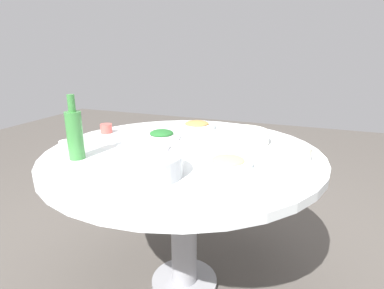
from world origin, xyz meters
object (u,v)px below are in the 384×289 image
(round_dining_table, at_px, (183,172))
(soup_bowl, at_px, (243,137))
(tea_cup_far, at_px, (303,154))
(tea_cup_side, at_px, (106,128))
(dish_noodles, at_px, (228,162))
(green_bottle, at_px, (75,133))
(dish_greens, at_px, (162,135))
(dish_tofu_braise, at_px, (197,125))
(rice_bowl, at_px, (146,164))
(tea_cup_near, at_px, (67,146))

(round_dining_table, xyz_separation_m, soup_bowl, (-0.22, 0.24, 0.14))
(tea_cup_far, bearing_deg, round_dining_table, -85.02)
(tea_cup_side, bearing_deg, round_dining_table, 75.38)
(dish_noodles, height_order, green_bottle, green_bottle)
(round_dining_table, height_order, dish_greens, dish_greens)
(dish_tofu_braise, xyz_separation_m, tea_cup_side, (0.29, -0.44, 0.01))
(rice_bowl, bearing_deg, tea_cup_side, -132.16)
(soup_bowl, xyz_separation_m, dish_greens, (0.08, -0.42, -0.01))
(rice_bowl, xyz_separation_m, dish_tofu_braise, (-0.76, -0.07, -0.03))
(dish_greens, distance_m, tea_cup_far, 0.72)
(tea_cup_near, xyz_separation_m, tea_cup_side, (-0.36, -0.04, -0.00))
(rice_bowl, bearing_deg, tea_cup_near, -102.78)
(round_dining_table, distance_m, dish_tofu_braise, 0.46)
(tea_cup_side, bearing_deg, dish_greens, 90.06)
(round_dining_table, xyz_separation_m, dish_noodles, (0.12, 0.25, 0.13))
(round_dining_table, height_order, rice_bowl, rice_bowl)
(soup_bowl, xyz_separation_m, tea_cup_far, (0.18, 0.30, -0.00))
(soup_bowl, relative_size, tea_cup_near, 4.00)
(dish_noodles, bearing_deg, tea_cup_far, 119.98)
(dish_noodles, distance_m, green_bottle, 0.66)
(tea_cup_near, height_order, tea_cup_side, tea_cup_near)
(dish_greens, xyz_separation_m, tea_cup_near, (0.36, -0.31, 0.01))
(round_dining_table, bearing_deg, soup_bowl, 133.53)
(tea_cup_far, bearing_deg, soup_bowl, -120.95)
(round_dining_table, xyz_separation_m, tea_cup_near, (0.22, -0.49, 0.14))
(rice_bowl, relative_size, green_bottle, 1.02)
(green_bottle, xyz_separation_m, tea_cup_side, (-0.41, -0.14, -0.09))
(dish_noodles, height_order, tea_cup_side, tea_cup_side)
(round_dining_table, relative_size, rice_bowl, 4.51)
(dish_greens, height_order, dish_noodles, dish_greens)
(soup_bowl, distance_m, green_bottle, 0.80)
(green_bottle, distance_m, tea_cup_side, 0.44)
(round_dining_table, bearing_deg, tea_cup_far, 94.98)
(tea_cup_side, bearing_deg, soup_bowl, 96.35)
(dish_tofu_braise, bearing_deg, green_bottle, -23.10)
(soup_bowl, xyz_separation_m, tea_cup_near, (0.44, -0.73, -0.00))
(dish_greens, distance_m, dish_noodles, 0.50)
(tea_cup_near, bearing_deg, round_dining_table, 113.71)
(dish_greens, relative_size, green_bottle, 0.69)
(round_dining_table, distance_m, tea_cup_near, 0.56)
(dish_tofu_braise, relative_size, tea_cup_side, 3.31)
(soup_bowl, distance_m, dish_noodles, 0.34)
(green_bottle, distance_m, tea_cup_far, 0.98)
(dish_greens, height_order, green_bottle, green_bottle)
(dish_greens, distance_m, dish_tofu_braise, 0.31)
(tea_cup_side, bearing_deg, tea_cup_far, 85.04)
(dish_greens, relative_size, dish_tofu_braise, 0.87)
(rice_bowl, xyz_separation_m, dish_noodles, (-0.21, 0.27, -0.03))
(rice_bowl, distance_m, dish_tofu_braise, 0.76)
(tea_cup_side, bearing_deg, green_bottle, 19.10)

